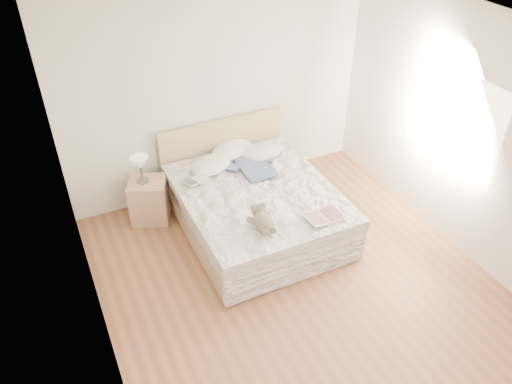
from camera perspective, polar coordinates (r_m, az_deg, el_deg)
floor at (r=5.48m, az=5.25°, el=-10.99°), size 4.00×4.50×0.00m
ceiling at (r=3.99m, az=7.42°, el=16.73°), size 4.00×4.50×0.00m
wall_back at (r=6.36m, az=-4.38°, el=11.20°), size 4.00×0.02×2.70m
wall_left at (r=4.11m, az=-18.71°, el=-6.31°), size 0.02×4.50×2.70m
wall_right at (r=5.78m, az=23.55°, el=5.50°), size 0.02×4.50×2.70m
window at (r=5.90m, az=21.67°, el=7.70°), size 0.02×1.30×1.10m
bed at (r=6.06m, az=-0.20°, el=-1.60°), size 1.72×2.14×1.00m
nightstand at (r=6.33m, az=-12.08°, el=-0.92°), size 0.57×0.54×0.56m
table_lamp at (r=6.06m, az=-13.11°, el=3.12°), size 0.26×0.26×0.34m
pillow_left at (r=6.22m, az=-5.17°, el=3.08°), size 0.66×0.56×0.17m
pillow_middle at (r=6.52m, az=-2.78°, el=4.85°), size 0.70×0.59×0.18m
pillow_right at (r=6.47m, az=0.64°, el=4.65°), size 0.61×0.48×0.17m
blouse at (r=6.16m, az=-0.04°, el=2.80°), size 0.60×0.64×0.02m
photo_book at (r=5.96m, az=-6.89°, el=1.26°), size 0.35×0.30×0.02m
childrens_book at (r=5.42m, az=7.66°, el=-2.81°), size 0.42×0.30×0.03m
teddy_bear at (r=5.21m, az=0.83°, el=-3.96°), size 0.27×0.37×0.19m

